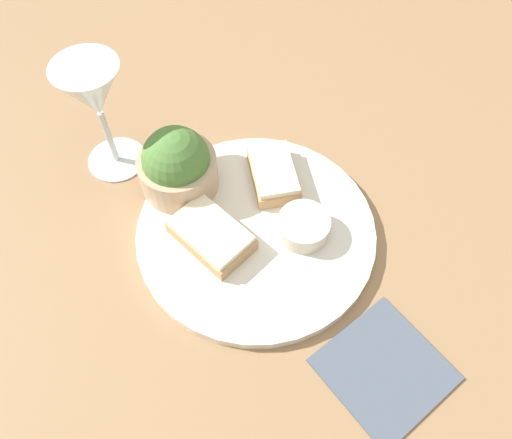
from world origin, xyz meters
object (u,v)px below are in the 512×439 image
Objects in this scene: wine_glass at (94,97)px; napkin at (385,369)px; cheese_toast_near at (211,235)px; sauce_ramekin at (304,226)px; salad_bowl at (177,165)px; cheese_toast_far at (273,174)px.

wine_glass reaches higher than napkin.
napkin is at bearing 45.17° from cheese_toast_near.
sauce_ramekin is at bearing 57.10° from wine_glass.
salad_bowl is 0.61× the size of napkin.
napkin is at bearing 38.53° from salad_bowl.
cheese_toast_near is 0.70× the size of napkin.
salad_bowl is 0.33m from napkin.
cheese_toast_far is at bearing -160.98° from napkin.
cheese_toast_near is 0.70× the size of wine_glass.
wine_glass is at bearing -108.04° from cheese_toast_far.
sauce_ramekin is 0.39× the size of napkin.
napkin is (0.17, 0.06, -0.03)m from sauce_ramekin.
napkin is (0.25, 0.09, -0.02)m from cheese_toast_far.
wine_glass reaches higher than cheese_toast_far.
salad_bowl is at bearing -121.69° from sauce_ramekin.
salad_bowl is 0.61× the size of wine_glass.
napkin is at bearing 19.02° from cheese_toast_far.
wine_glass is at bearing -140.75° from cheese_toast_near.
sauce_ramekin is at bearing 58.31° from salad_bowl.
salad_bowl reaches higher than cheese_toast_far.
wine_glass is at bearing -137.46° from napkin.
cheese_toast_near is at bearing 39.25° from wine_glass.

